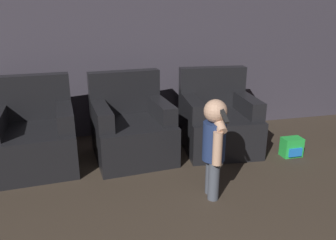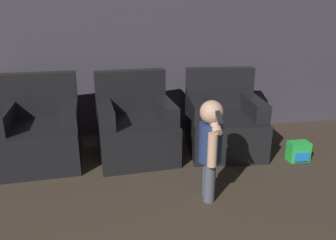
{
  "view_description": "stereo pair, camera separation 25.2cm",
  "coord_description": "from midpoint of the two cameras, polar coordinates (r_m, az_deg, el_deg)",
  "views": [
    {
      "loc": [
        -0.66,
        0.24,
        1.59
      ],
      "look_at": [
        0.07,
        3.16,
        0.59
      ],
      "focal_mm": 35.0,
      "sensor_mm": 36.0,
      "label": 1
    },
    {
      "loc": [
        -0.41,
        0.19,
        1.59
      ],
      "look_at": [
        0.07,
        3.16,
        0.59
      ],
      "focal_mm": 35.0,
      "sensor_mm": 36.0,
      "label": 2
    }
  ],
  "objects": [
    {
      "name": "wall_back",
      "position": [
        4.33,
        -7.12,
        14.45
      ],
      "size": [
        8.4,
        0.05,
        2.6
      ],
      "color": "#3D3842",
      "rests_on": "ground_plane"
    },
    {
      "name": "armchair_left",
      "position": [
        3.79,
        -24.04,
        -2.73
      ],
      "size": [
        0.89,
        0.92,
        0.94
      ],
      "rotation": [
        0.0,
        0.0,
        0.08
      ],
      "color": "black",
      "rests_on": "ground_plane"
    },
    {
      "name": "armchair_middle",
      "position": [
        3.74,
        -8.3,
        -1.55
      ],
      "size": [
        0.9,
        0.93,
        0.94
      ],
      "rotation": [
        0.0,
        0.0,
        0.09
      ],
      "color": "black",
      "rests_on": "ground_plane"
    },
    {
      "name": "armchair_right",
      "position": [
        3.96,
        6.88,
        -0.31
      ],
      "size": [
        0.89,
        0.92,
        0.94
      ],
      "rotation": [
        0.0,
        0.0,
        -0.09
      ],
      "color": "black",
      "rests_on": "ground_plane"
    },
    {
      "name": "person_toddler",
      "position": [
        2.81,
        5.56,
        -3.78
      ],
      "size": [
        0.2,
        0.35,
        0.9
      ],
      "rotation": [
        0.0,
        0.0,
        -1.72
      ],
      "color": "#474C56",
      "rests_on": "ground_plane"
    },
    {
      "name": "toy_backpack",
      "position": [
        3.98,
        19.07,
        -4.53
      ],
      "size": [
        0.23,
        0.17,
        0.22
      ],
      "color": "green",
      "rests_on": "ground_plane"
    }
  ]
}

